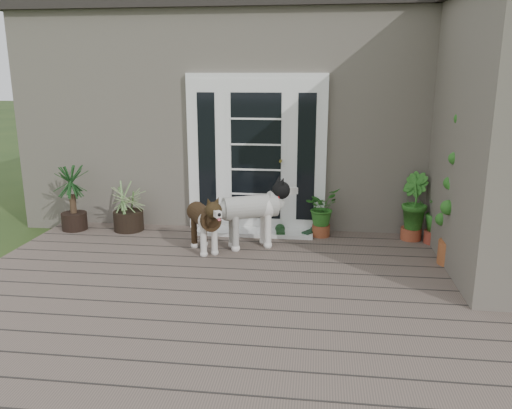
# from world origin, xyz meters

# --- Properties ---
(deck) EXTENTS (6.20, 4.60, 0.12)m
(deck) POSITION_xyz_m (0.00, 0.40, 0.06)
(deck) COLOR #6B5B4C
(deck) RESTS_ON ground
(house_main) EXTENTS (7.40, 4.00, 3.10)m
(house_main) POSITION_xyz_m (0.00, 4.65, 1.55)
(house_main) COLOR #665E54
(house_main) RESTS_ON ground
(roof_main) EXTENTS (7.60, 4.20, 0.20)m
(roof_main) POSITION_xyz_m (0.00, 4.65, 3.20)
(roof_main) COLOR #2D2826
(roof_main) RESTS_ON house_main
(door_unit) EXTENTS (1.90, 0.14, 2.15)m
(door_unit) POSITION_xyz_m (-0.20, 2.60, 1.19)
(door_unit) COLOR white
(door_unit) RESTS_ON deck
(door_step) EXTENTS (1.60, 0.40, 0.05)m
(door_step) POSITION_xyz_m (-0.20, 2.40, 0.14)
(door_step) COLOR white
(door_step) RESTS_ON deck
(brindle_dog) EXTENTS (0.71, 0.84, 0.65)m
(brindle_dog) POSITION_xyz_m (-0.73, 1.61, 0.45)
(brindle_dog) COLOR #3E2916
(brindle_dog) RESTS_ON deck
(white_dog) EXTENTS (1.00, 0.75, 0.77)m
(white_dog) POSITION_xyz_m (-0.18, 1.83, 0.50)
(white_dog) COLOR silver
(white_dog) RESTS_ON deck
(spider_plant) EXTENTS (0.92, 0.92, 0.74)m
(spider_plant) POSITION_xyz_m (-1.98, 2.34, 0.49)
(spider_plant) COLOR #94BA73
(spider_plant) RESTS_ON deck
(yucca) EXTENTS (0.70, 0.70, 0.96)m
(yucca) POSITION_xyz_m (-2.75, 2.28, 0.60)
(yucca) COLOR black
(yucca) RESTS_ON deck
(herb_a) EXTENTS (0.63, 0.63, 0.58)m
(herb_a) POSITION_xyz_m (0.71, 2.40, 0.41)
(herb_a) COLOR #1E4F16
(herb_a) RESTS_ON deck
(herb_b) EXTENTS (0.55, 0.55, 0.67)m
(herb_b) POSITION_xyz_m (1.89, 2.40, 0.45)
(herb_b) COLOR #1A4E16
(herb_b) RESTS_ON deck
(herb_c) EXTENTS (0.38, 0.38, 0.57)m
(herb_c) POSITION_xyz_m (2.19, 2.28, 0.40)
(herb_c) COLOR #1D4C15
(herb_c) RESTS_ON deck
(sapling) EXTENTS (0.70, 0.70, 1.93)m
(sapling) POSITION_xyz_m (2.23, 1.52, 1.08)
(sapling) COLOR #225518
(sapling) RESTS_ON deck
(clog_left) EXTENTS (0.20, 0.36, 0.10)m
(clog_left) POSITION_xyz_m (0.16, 2.37, 0.17)
(clog_left) COLOR #153617
(clog_left) RESTS_ON deck
(clog_right) EXTENTS (0.29, 0.33, 0.09)m
(clog_right) POSITION_xyz_m (0.56, 2.40, 0.17)
(clog_right) COLOR #14321D
(clog_right) RESTS_ON deck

